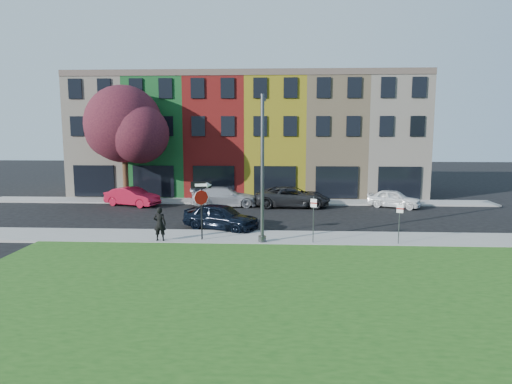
# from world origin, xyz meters

# --- Properties ---
(ground) EXTENTS (120.00, 120.00, 0.00)m
(ground) POSITION_xyz_m (0.00, 0.00, 0.00)
(ground) COLOR black
(ground) RESTS_ON ground
(sidewalk_near) EXTENTS (40.00, 3.00, 0.12)m
(sidewalk_near) POSITION_xyz_m (2.00, 3.00, 0.06)
(sidewalk_near) COLOR gray
(sidewalk_near) RESTS_ON ground
(sidewalk_far) EXTENTS (40.00, 2.40, 0.12)m
(sidewalk_far) POSITION_xyz_m (-3.00, 15.00, 0.06)
(sidewalk_far) COLOR gray
(sidewalk_far) RESTS_ON ground
(grass_park) EXTENTS (40.00, 16.00, 0.10)m
(grass_park) POSITION_xyz_m (8.00, -6.00, 0.05)
(grass_park) COLOR #1E4A15
(grass_park) RESTS_ON ground
(rowhouse_block) EXTENTS (30.00, 10.12, 10.00)m
(rowhouse_block) POSITION_xyz_m (-2.50, 21.18, 4.99)
(rowhouse_block) COLOR #BBB09B
(rowhouse_block) RESTS_ON ground
(stop_sign) EXTENTS (1.04, 0.23, 3.02)m
(stop_sign) POSITION_xyz_m (-3.63, 2.21, 2.28)
(stop_sign) COLOR black
(stop_sign) RESTS_ON sidewalk_near
(man) EXTENTS (0.64, 0.43, 1.75)m
(man) POSITION_xyz_m (-5.74, 1.90, 1.00)
(man) COLOR black
(man) RESTS_ON sidewalk_near
(sedan_near) EXTENTS (5.08, 5.79, 1.52)m
(sedan_near) POSITION_xyz_m (-3.00, 5.10, 0.76)
(sedan_near) COLOR black
(sedan_near) RESTS_ON ground
(parked_car_red) EXTENTS (4.24, 5.23, 1.41)m
(parked_car_red) POSITION_xyz_m (-10.75, 12.86, 0.70)
(parked_car_red) COLOR maroon
(parked_car_red) RESTS_ON ground
(parked_car_silver) EXTENTS (3.52, 5.65, 1.47)m
(parked_car_silver) POSITION_xyz_m (-3.75, 12.97, 0.73)
(parked_car_silver) COLOR #ABAAAF
(parked_car_silver) RESTS_ON ground
(parked_car_dark) EXTENTS (2.61, 5.56, 1.54)m
(parked_car_dark) POSITION_xyz_m (1.38, 13.01, 0.77)
(parked_car_dark) COLOR black
(parked_car_dark) RESTS_ON ground
(parked_car_white) EXTENTS (4.45, 5.03, 1.32)m
(parked_car_white) POSITION_xyz_m (8.87, 13.17, 0.66)
(parked_car_white) COLOR white
(parked_car_white) RESTS_ON ground
(street_lamp) EXTENTS (0.40, 2.58, 7.39)m
(street_lamp) POSITION_xyz_m (-0.49, 2.12, 3.85)
(street_lamp) COLOR #434648
(street_lamp) RESTS_ON sidewalk_near
(parking_sign_a) EXTENTS (0.30, 0.16, 2.35)m
(parking_sign_a) POSITION_xyz_m (2.09, 1.89, 1.57)
(parking_sign_a) COLOR #434648
(parking_sign_a) RESTS_ON sidewalk_near
(parking_sign_b) EXTENTS (0.31, 0.13, 2.07)m
(parking_sign_b) POSITION_xyz_m (6.35, 1.89, 1.42)
(parking_sign_b) COLOR #434648
(parking_sign_b) RESTS_ON sidewalk_near
(tree_purple) EXTENTS (7.13, 6.24, 9.01)m
(tree_purple) POSITION_xyz_m (-11.56, 14.32, 6.00)
(tree_purple) COLOR black
(tree_purple) RESTS_ON sidewalk_far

